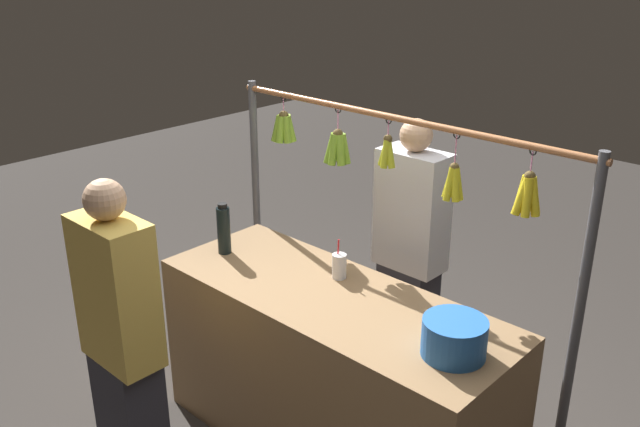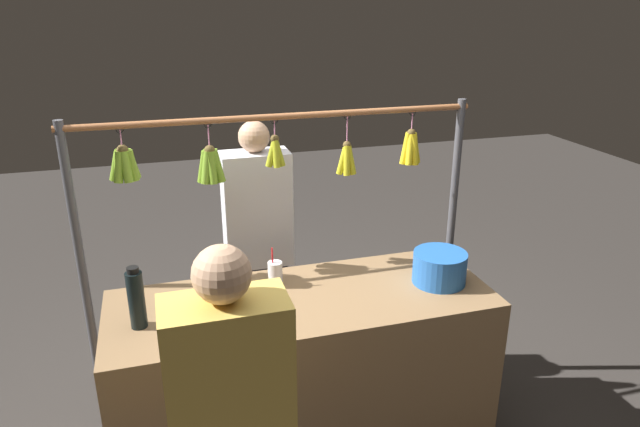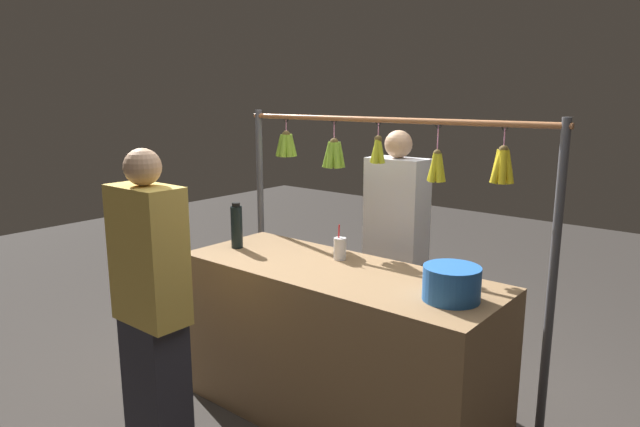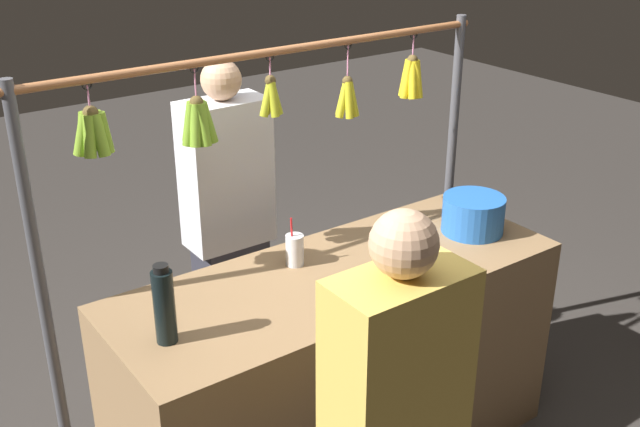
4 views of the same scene
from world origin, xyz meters
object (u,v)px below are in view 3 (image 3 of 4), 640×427
Objects in this scene: drink_cup at (340,249)px; vendor_person at (395,255)px; blue_bucket at (452,283)px; water_bottle at (237,226)px; customer_person at (152,315)px.

vendor_person reaches higher than drink_cup.
vendor_person is at bearing -92.06° from drink_cup.
blue_bucket is 1.31× the size of drink_cup.
vendor_person is at bearing -130.74° from water_bottle.
water_bottle is at bearing 17.40° from drink_cup.
water_bottle is 1.40× the size of drink_cup.
water_bottle is 1.07× the size of blue_bucket.
customer_person is at bearing 70.57° from drink_cup.
water_bottle reaches higher than drink_cup.
customer_person reaches higher than water_bottle.
drink_cup is 1.09m from customer_person.
customer_person is (-0.28, 0.81, -0.25)m from water_bottle.
blue_bucket is (-1.43, -0.01, -0.06)m from water_bottle.
drink_cup is at bearing -13.66° from blue_bucket.
drink_cup is 0.13× the size of customer_person.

